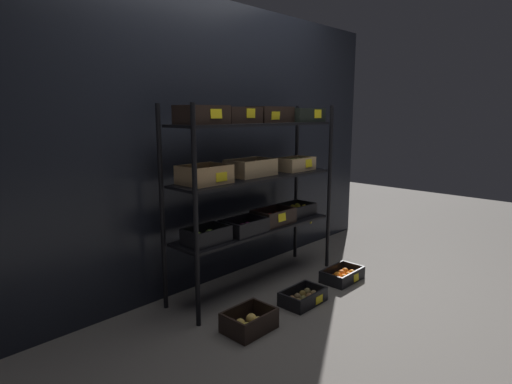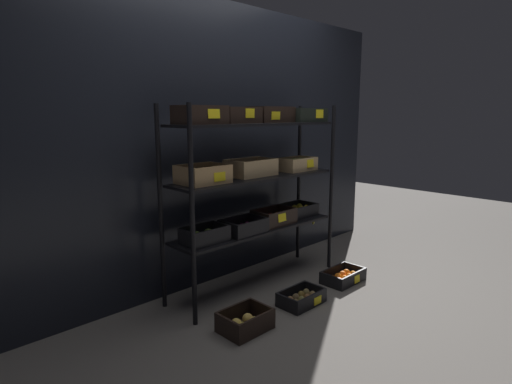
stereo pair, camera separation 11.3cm
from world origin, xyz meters
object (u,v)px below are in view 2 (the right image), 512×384
at_px(crate_ground_apple_gold, 245,323).
at_px(crate_ground_tangerine, 343,277).
at_px(display_rack, 257,175).
at_px(crate_ground_kiwi, 301,299).

relative_size(crate_ground_apple_gold, crate_ground_tangerine, 0.88).
bearing_deg(crate_ground_tangerine, display_rack, 139.22).
bearing_deg(display_rack, crate_ground_kiwi, -92.99).
distance_m(display_rack, crate_ground_kiwi, 0.98).
xyz_separation_m(crate_ground_apple_gold, crate_ground_kiwi, (0.54, -0.02, -0.01)).
xyz_separation_m(display_rack, crate_ground_kiwi, (-0.03, -0.49, -0.85)).
xyz_separation_m(crate_ground_apple_gold, crate_ground_tangerine, (1.11, 0.01, -0.01)).
bearing_deg(crate_ground_apple_gold, crate_ground_tangerine, 0.28).
distance_m(crate_ground_apple_gold, crate_ground_kiwi, 0.54).
relative_size(display_rack, crate_ground_apple_gold, 5.13).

